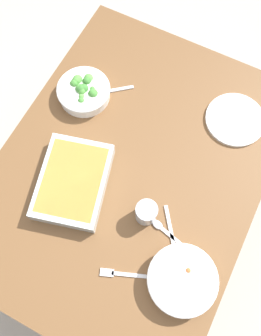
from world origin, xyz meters
The scene contains 11 objects.
ground_plane centered at (0.00, 0.00, 0.00)m, with size 6.00×6.00×0.00m, color #B2A899.
dining_table centered at (0.00, 0.00, 0.65)m, with size 1.20×0.90×0.74m.
stew_bowl centered at (0.26, 0.31, 0.77)m, with size 0.22×0.22×0.06m.
broccoli_bowl centered at (-0.18, -0.29, 0.77)m, with size 0.20×0.20×0.07m.
baking_dish centered at (0.14, -0.15, 0.77)m, with size 0.35×0.29×0.06m.
drink_cup centered at (0.13, 0.12, 0.78)m, with size 0.07×0.07×0.08m.
side_plate centered at (-0.34, 0.26, 0.75)m, with size 0.22×0.22×0.01m, color silver.
spoon_by_stew centered at (0.16, 0.24, 0.74)m, with size 0.15×0.12×0.01m.
spoon_by_broccoli centered at (-0.23, -0.23, 0.74)m, with size 0.12×0.15×0.01m.
spoon_spare centered at (0.15, 0.21, 0.74)m, with size 0.06×0.17×0.01m.
fork_on_table centered at (0.33, 0.14, 0.74)m, with size 0.08×0.17×0.01m.
Camera 1 is at (0.37, 0.19, 1.90)m, focal length 37.41 mm.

